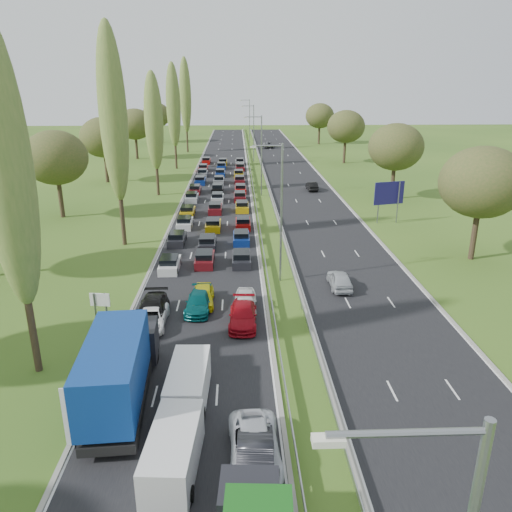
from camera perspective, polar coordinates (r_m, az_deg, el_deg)
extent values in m
plane|color=#34551A|center=(79.87, 0.54, 7.24)|extent=(260.00, 260.00, 0.00)
cube|color=black|center=(82.29, -4.28, 7.55)|extent=(10.50, 215.00, 0.04)
cube|color=black|center=(82.90, 5.17, 7.61)|extent=(10.50, 215.00, 0.04)
cube|color=gray|center=(82.16, -0.35, 7.97)|extent=(0.06, 215.00, 0.32)
cube|color=gray|center=(82.27, 1.27, 7.98)|extent=(0.06, 215.00, 0.32)
cylinder|color=gray|center=(42.56, 2.90, 4.70)|extent=(0.18, 0.18, 12.00)
cylinder|color=gray|center=(76.86, 0.63, 11.30)|extent=(0.18, 0.18, 12.00)
cylinder|color=gray|center=(111.59, -0.26, 13.81)|extent=(0.18, 0.18, 12.00)
cylinder|color=gray|center=(146.46, -0.74, 15.12)|extent=(0.18, 0.18, 12.00)
cylinder|color=#2D2116|center=(32.46, -24.37, -6.38)|extent=(0.44, 0.44, 7.20)
ellipsoid|color=#577532|center=(30.00, -26.70, 9.01)|extent=(2.80, 2.80, 16.00)
cylinder|color=#2D2116|center=(54.95, -15.10, 5.22)|extent=(0.44, 0.44, 7.92)
ellipsoid|color=#577532|center=(53.54, -16.03, 15.31)|extent=(2.80, 2.80, 17.60)
cylinder|color=#2D2116|center=(79.15, -11.22, 9.15)|extent=(0.44, 0.44, 6.48)
ellipsoid|color=#577532|center=(78.19, -11.60, 14.87)|extent=(2.80, 2.80, 14.40)
cylinder|color=#2D2116|center=(103.59, -9.16, 11.81)|extent=(0.44, 0.44, 7.20)
ellipsoid|color=#577532|center=(102.85, -9.43, 16.67)|extent=(2.80, 2.80, 16.00)
cylinder|color=#2D2116|center=(128.25, -7.88, 13.44)|extent=(0.44, 0.44, 7.92)
ellipsoid|color=#577532|center=(127.65, -8.08, 17.76)|extent=(2.80, 2.80, 17.60)
cylinder|color=#2D2116|center=(69.44, -21.41, 6.11)|extent=(0.56, 0.56, 4.84)
ellipsoid|color=#38471E|center=(68.55, -21.95, 10.39)|extent=(8.00, 8.00, 6.80)
cylinder|color=#2D2116|center=(92.04, -16.72, 9.58)|extent=(0.56, 0.56, 4.84)
ellipsoid|color=#38471E|center=(91.37, -17.04, 12.84)|extent=(8.00, 8.00, 6.80)
cylinder|color=#2D2116|center=(119.10, -13.48, 11.91)|extent=(0.56, 0.56, 4.84)
ellipsoid|color=#38471E|center=(118.58, -13.68, 14.44)|extent=(8.00, 8.00, 6.80)
cylinder|color=#2D2116|center=(150.44, -11.19, 13.52)|extent=(0.56, 0.56, 4.84)
ellipsoid|color=#38471E|center=(150.03, -11.32, 15.52)|extent=(8.00, 8.00, 6.80)
cylinder|color=#2D2116|center=(53.48, 23.66, 2.15)|extent=(0.56, 0.56, 4.84)
ellipsoid|color=#38471E|center=(52.32, 24.43, 7.68)|extent=(8.00, 8.00, 6.80)
cylinder|color=#2D2116|center=(77.94, 15.35, 8.07)|extent=(0.56, 0.56, 4.84)
ellipsoid|color=#38471E|center=(77.14, 15.70, 11.91)|extent=(8.00, 8.00, 6.80)
cylinder|color=#2D2116|center=(111.40, 10.08, 11.66)|extent=(0.56, 0.56, 4.84)
ellipsoid|color=#38471E|center=(110.85, 10.25, 14.36)|extent=(8.00, 8.00, 6.80)
cylinder|color=#2D2116|center=(145.59, 7.22, 13.54)|extent=(0.56, 0.56, 4.84)
ellipsoid|color=#38471E|center=(145.17, 7.31, 15.61)|extent=(8.00, 8.00, 6.80)
cube|color=silver|center=(47.37, -9.82, -1.08)|extent=(1.75, 4.00, 0.80)
cube|color=black|center=(54.92, -9.02, 1.83)|extent=(1.75, 4.00, 0.80)
cube|color=silver|center=(61.04, -8.13, 3.65)|extent=(1.75, 4.00, 0.80)
cube|color=#BF990C|center=(66.46, -7.81, 4.96)|extent=(1.75, 4.00, 0.80)
cube|color=#B2B7BC|center=(74.64, -7.34, 6.57)|extent=(1.75, 4.00, 0.80)
cube|color=#590F14|center=(80.04, -6.97, 7.44)|extent=(1.75, 4.00, 0.80)
cube|color=navy|center=(87.45, -6.38, 8.47)|extent=(1.75, 4.00, 0.80)
cube|color=slate|center=(94.78, -6.11, 9.32)|extent=(1.75, 4.00, 0.80)
cube|color=#A50C0A|center=(100.37, -6.04, 9.88)|extent=(1.75, 4.00, 0.80)
cube|color=#A50C0A|center=(109.79, -5.70, 10.70)|extent=(1.75, 4.00, 0.80)
cube|color=#590F14|center=(48.30, -5.87, -0.48)|extent=(1.75, 4.00, 0.80)
cube|color=black|center=(53.13, -5.56, 1.38)|extent=(1.75, 4.00, 0.80)
cube|color=#BF990C|center=(59.72, -4.91, 3.43)|extent=(1.75, 4.00, 0.80)
cube|color=#590F14|center=(67.73, -4.67, 5.35)|extent=(1.75, 4.00, 0.80)
cube|color=#B2B7BC|center=(73.92, -4.42, 6.54)|extent=(1.75, 4.00, 0.80)
cube|color=black|center=(80.53, -4.41, 7.60)|extent=(1.75, 4.00, 0.80)
cube|color=slate|center=(87.36, -4.24, 8.53)|extent=(1.75, 4.00, 0.80)
cube|color=navy|center=(94.51, -4.10, 9.35)|extent=(1.75, 4.00, 0.80)
cube|color=navy|center=(102.38, -3.98, 10.13)|extent=(1.75, 4.00, 0.80)
cube|color=#BF990C|center=(107.71, -3.80, 10.59)|extent=(1.75, 4.00, 0.80)
cube|color=black|center=(48.17, -1.68, -0.44)|extent=(1.75, 4.00, 0.80)
cube|color=navy|center=(54.63, -1.69, 1.97)|extent=(1.75, 4.00, 0.80)
cube|color=#A50C0A|center=(60.26, -1.49, 3.64)|extent=(1.75, 4.00, 0.80)
cube|color=#BF990C|center=(68.44, -1.61, 5.55)|extent=(1.75, 4.00, 0.80)
cube|color=#590F14|center=(74.58, -1.86, 6.70)|extent=(1.75, 4.00, 0.80)
cube|color=#A50C0A|center=(80.01, -1.79, 7.57)|extent=(1.75, 4.00, 0.80)
cube|color=#590F14|center=(87.40, -1.88, 8.58)|extent=(1.75, 4.00, 0.80)
cube|color=#BF990C|center=(93.46, -1.99, 9.28)|extent=(1.75, 4.00, 0.80)
cube|color=#590F14|center=(100.93, -1.83, 10.03)|extent=(1.75, 4.00, 0.80)
cube|color=silver|center=(107.96, -1.86, 10.64)|extent=(1.75, 4.00, 0.80)
imported|color=white|center=(36.90, -11.92, -6.91)|extent=(2.22, 4.73, 1.31)
imported|color=black|center=(37.80, -11.79, -6.05)|extent=(2.23, 5.33, 1.54)
imported|color=#054B4D|center=(38.75, -6.57, -5.26)|extent=(2.11, 4.69, 1.33)
imported|color=#D0CB0D|center=(39.70, -6.06, -4.53)|extent=(1.82, 4.27, 1.44)
imported|color=black|center=(23.77, -0.11, -22.75)|extent=(1.82, 4.77, 1.55)
imported|color=silver|center=(24.75, -0.17, -20.94)|extent=(2.50, 5.16, 1.42)
imported|color=maroon|center=(36.37, -1.49, -6.78)|extent=(2.17, 4.94, 1.41)
imported|color=white|center=(38.57, -1.21, -5.17)|extent=(1.79, 4.22, 1.43)
imported|color=#AAAEB3|center=(43.17, 9.56, -2.66)|extent=(1.80, 4.35, 1.47)
imported|color=black|center=(82.07, 6.40, 7.95)|extent=(1.59, 4.23, 1.38)
imported|color=slate|center=(136.61, 1.44, 12.62)|extent=(2.96, 5.68, 1.53)
cube|color=black|center=(29.38, -14.99, -14.43)|extent=(2.68, 10.05, 0.50)
cube|color=navy|center=(27.31, -15.91, -12.30)|extent=(2.79, 7.60, 3.04)
cube|color=silver|center=(24.29, -17.97, -16.91)|extent=(2.73, 0.06, 2.94)
cube|color=black|center=(32.12, -13.70, -9.43)|extent=(2.73, 2.46, 2.20)
cylinder|color=black|center=(32.66, -13.54, -11.02)|extent=(2.35, 1.00, 1.00)
cylinder|color=black|center=(26.50, -16.77, -19.33)|extent=(2.35, 1.00, 1.00)
cube|color=black|center=(21.02, -0.78, -26.80)|extent=(2.22, 2.01, 2.20)
cube|color=silver|center=(24.16, -9.42, -21.28)|extent=(2.06, 5.14, 2.06)
cube|color=black|center=(25.97, -8.79, -18.22)|extent=(2.00, 0.82, 1.64)
cylinder|color=black|center=(25.99, -10.91, -20.08)|extent=(0.26, 0.70, 0.70)
cylinder|color=black|center=(23.36, -7.48, -25.33)|extent=(0.26, 0.70, 0.70)
cube|color=white|center=(28.40, -7.74, -14.29)|extent=(2.02, 5.05, 2.02)
cube|color=black|center=(30.33, -7.35, -12.13)|extent=(1.97, 0.81, 1.62)
cylinder|color=black|center=(30.23, -9.06, -13.71)|extent=(0.25, 0.69, 0.69)
cylinder|color=black|center=(27.43, -6.12, -17.43)|extent=(0.25, 0.69, 0.69)
cylinder|color=gray|center=(38.77, -17.91, -5.52)|extent=(0.16, 0.16, 2.10)
cylinder|color=gray|center=(38.56, -16.76, -5.54)|extent=(0.16, 0.16, 2.10)
cube|color=silver|center=(38.45, -17.42, -4.79)|extent=(1.50, 0.31, 1.00)
cylinder|color=gray|center=(63.59, 13.85, 5.93)|extent=(0.16, 0.16, 5.20)
cylinder|color=gray|center=(64.29, 15.92, 5.89)|extent=(0.16, 0.16, 5.20)
cube|color=navy|center=(63.68, 14.98, 6.96)|extent=(3.90, 1.07, 2.80)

